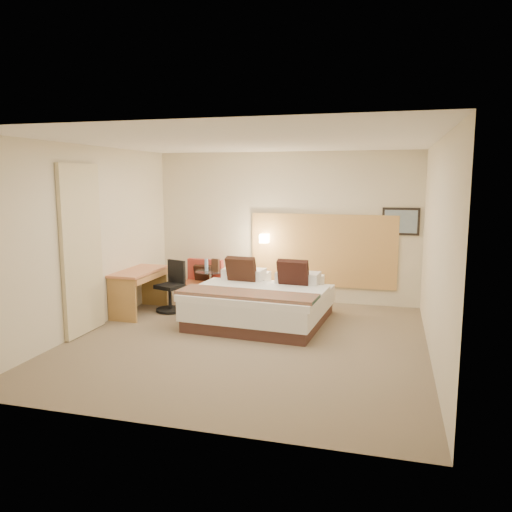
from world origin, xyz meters
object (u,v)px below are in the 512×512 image
(bed, at_px, (261,302))
(lounge_chair, at_px, (201,285))
(desk_chair, at_px, (172,291))
(desk, at_px, (140,279))
(side_table, at_px, (210,285))

(bed, distance_m, lounge_chair, 1.77)
(lounge_chair, xyz_separation_m, desk_chair, (-0.21, -0.82, 0.06))
(bed, xyz_separation_m, desk_chair, (-1.63, 0.23, 0.03))
(desk, bearing_deg, lounge_chair, 59.26)
(lounge_chair, bearing_deg, desk_chair, -104.10)
(bed, distance_m, side_table, 1.48)
(lounge_chair, bearing_deg, side_table, -32.63)
(bed, relative_size, desk_chair, 2.51)
(lounge_chair, relative_size, side_table, 1.17)
(lounge_chair, relative_size, desk_chair, 0.89)
(bed, height_order, desk, bed)
(side_table, height_order, desk, desk)
(desk_chair, bearing_deg, side_table, 56.04)
(desk, xyz_separation_m, desk_chair, (0.44, 0.27, -0.22))
(bed, relative_size, side_table, 3.31)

